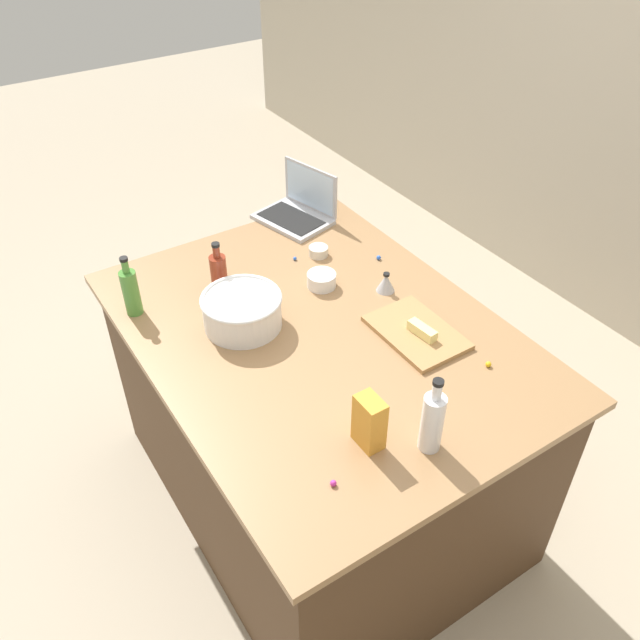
{
  "coord_description": "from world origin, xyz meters",
  "views": [
    {
      "loc": [
        1.47,
        -0.95,
        2.36
      ],
      "look_at": [
        0.0,
        0.0,
        0.95
      ],
      "focal_mm": 36.95,
      "sensor_mm": 36.0,
      "label": 1
    }
  ],
  "objects_px": {
    "mixing_bowl_large": "(242,310)",
    "kitchen_timer": "(386,282)",
    "bottle_soy": "(219,274)",
    "ramekin_small": "(322,280)",
    "laptop": "(299,209)",
    "bottle_olive": "(131,291)",
    "bottle_vinegar": "(432,421)",
    "candy_bag": "(369,422)",
    "ramekin_medium": "(318,251)",
    "butter_stick_left": "(422,331)",
    "cutting_board": "(416,332)"
  },
  "relations": [
    {
      "from": "mixing_bowl_large",
      "to": "kitchen_timer",
      "type": "bearing_deg",
      "value": 78.81
    },
    {
      "from": "bottle_olive",
      "to": "ramekin_small",
      "type": "height_order",
      "value": "bottle_olive"
    },
    {
      "from": "laptop",
      "to": "candy_bag",
      "type": "bearing_deg",
      "value": -22.76
    },
    {
      "from": "candy_bag",
      "to": "butter_stick_left",
      "type": "bearing_deg",
      "value": 122.65
    },
    {
      "from": "bottle_vinegar",
      "to": "candy_bag",
      "type": "bearing_deg",
      "value": -127.34
    },
    {
      "from": "bottle_olive",
      "to": "ramekin_small",
      "type": "bearing_deg",
      "value": 70.53
    },
    {
      "from": "ramekin_small",
      "to": "ramekin_medium",
      "type": "relative_size",
      "value": 1.41
    },
    {
      "from": "bottle_vinegar",
      "to": "bottle_olive",
      "type": "relative_size",
      "value": 1.1
    },
    {
      "from": "candy_bag",
      "to": "laptop",
      "type": "bearing_deg",
      "value": 157.24
    },
    {
      "from": "mixing_bowl_large",
      "to": "ramekin_small",
      "type": "relative_size",
      "value": 2.57
    },
    {
      "from": "bottle_vinegar",
      "to": "ramekin_small",
      "type": "distance_m",
      "value": 0.84
    },
    {
      "from": "bottle_soy",
      "to": "candy_bag",
      "type": "distance_m",
      "value": 0.88
    },
    {
      "from": "mixing_bowl_large",
      "to": "bottle_olive",
      "type": "xyz_separation_m",
      "value": [
        -0.28,
        -0.29,
        0.03
      ]
    },
    {
      "from": "bottle_vinegar",
      "to": "bottle_olive",
      "type": "bearing_deg",
      "value": -155.51
    },
    {
      "from": "laptop",
      "to": "ramekin_medium",
      "type": "xyz_separation_m",
      "value": [
        0.3,
        -0.09,
        -0.03
      ]
    },
    {
      "from": "mixing_bowl_large",
      "to": "butter_stick_left",
      "type": "xyz_separation_m",
      "value": [
        0.4,
        0.47,
        -0.03
      ]
    },
    {
      "from": "bottle_vinegar",
      "to": "candy_bag",
      "type": "distance_m",
      "value": 0.17
    },
    {
      "from": "bottle_olive",
      "to": "butter_stick_left",
      "type": "bearing_deg",
      "value": 48.72
    },
    {
      "from": "laptop",
      "to": "ramekin_small",
      "type": "distance_m",
      "value": 0.52
    },
    {
      "from": "ramekin_small",
      "to": "ramekin_medium",
      "type": "height_order",
      "value": "ramekin_small"
    },
    {
      "from": "mixing_bowl_large",
      "to": "ramekin_medium",
      "type": "relative_size",
      "value": 3.63
    },
    {
      "from": "mixing_bowl_large",
      "to": "bottle_soy",
      "type": "height_order",
      "value": "bottle_soy"
    },
    {
      "from": "laptop",
      "to": "bottle_olive",
      "type": "xyz_separation_m",
      "value": [
        0.25,
        -0.84,
        0.05
      ]
    },
    {
      "from": "ramekin_small",
      "to": "candy_bag",
      "type": "relative_size",
      "value": 0.64
    },
    {
      "from": "bottle_soy",
      "to": "ramekin_small",
      "type": "relative_size",
      "value": 2.0
    },
    {
      "from": "bottle_soy",
      "to": "ramekin_medium",
      "type": "height_order",
      "value": "bottle_soy"
    },
    {
      "from": "laptop",
      "to": "butter_stick_left",
      "type": "distance_m",
      "value": 0.93
    },
    {
      "from": "bottle_vinegar",
      "to": "bottle_soy",
      "type": "xyz_separation_m",
      "value": [
        -0.98,
        -0.17,
        -0.02
      ]
    },
    {
      "from": "butter_stick_left",
      "to": "ramekin_medium",
      "type": "bearing_deg",
      "value": -178.86
    },
    {
      "from": "ramekin_medium",
      "to": "bottle_soy",
      "type": "bearing_deg",
      "value": -87.28
    },
    {
      "from": "bottle_vinegar",
      "to": "ramekin_medium",
      "type": "bearing_deg",
      "value": 164.66
    },
    {
      "from": "mixing_bowl_large",
      "to": "laptop",
      "type": "bearing_deg",
      "value": 133.66
    },
    {
      "from": "mixing_bowl_large",
      "to": "bottle_olive",
      "type": "height_order",
      "value": "bottle_olive"
    },
    {
      "from": "bottle_vinegar",
      "to": "ramekin_small",
      "type": "relative_size",
      "value": 2.35
    },
    {
      "from": "kitchen_timer",
      "to": "candy_bag",
      "type": "bearing_deg",
      "value": -41.25
    },
    {
      "from": "mixing_bowl_large",
      "to": "kitchen_timer",
      "type": "xyz_separation_m",
      "value": [
        0.11,
        0.54,
        -0.03
      ]
    },
    {
      "from": "mixing_bowl_large",
      "to": "cutting_board",
      "type": "relative_size",
      "value": 0.84
    },
    {
      "from": "butter_stick_left",
      "to": "kitchen_timer",
      "type": "xyz_separation_m",
      "value": [
        -0.29,
        0.07,
        -0.0
      ]
    },
    {
      "from": "laptop",
      "to": "bottle_vinegar",
      "type": "distance_m",
      "value": 1.35
    },
    {
      "from": "bottle_vinegar",
      "to": "bottle_olive",
      "type": "distance_m",
      "value": 1.15
    },
    {
      "from": "mixing_bowl_large",
      "to": "bottle_olive",
      "type": "relative_size",
      "value": 1.21
    },
    {
      "from": "laptop",
      "to": "ramekin_small",
      "type": "relative_size",
      "value": 3.23
    },
    {
      "from": "bottle_olive",
      "to": "butter_stick_left",
      "type": "xyz_separation_m",
      "value": [
        0.67,
        0.77,
        -0.06
      ]
    },
    {
      "from": "kitchen_timer",
      "to": "cutting_board",
      "type": "bearing_deg",
      "value": -14.48
    },
    {
      "from": "bottle_olive",
      "to": "butter_stick_left",
      "type": "height_order",
      "value": "bottle_olive"
    },
    {
      "from": "laptop",
      "to": "mixing_bowl_large",
      "type": "bearing_deg",
      "value": -46.34
    },
    {
      "from": "bottle_olive",
      "to": "ramekin_medium",
      "type": "bearing_deg",
      "value": 86.55
    },
    {
      "from": "bottle_soy",
      "to": "kitchen_timer",
      "type": "relative_size",
      "value": 2.85
    },
    {
      "from": "bottle_soy",
      "to": "bottle_vinegar",
      "type": "bearing_deg",
      "value": 9.8
    },
    {
      "from": "bottle_vinegar",
      "to": "bottle_soy",
      "type": "distance_m",
      "value": 1.0
    }
  ]
}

